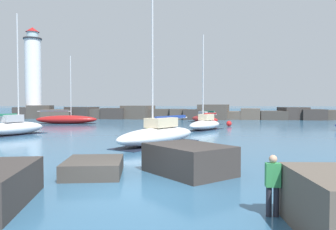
{
  "coord_description": "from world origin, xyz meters",
  "views": [
    {
      "loc": [
        2.27,
        -10.37,
        2.84
      ],
      "look_at": [
        -2.64,
        33.73,
        1.23
      ],
      "focal_mm": 35.0,
      "sensor_mm": 36.0,
      "label": 1
    }
  ],
  "objects_px": {
    "sailboat_moored_6": "(205,124)",
    "mooring_buoy_orange_near": "(229,124)",
    "sailboat_moored_0": "(158,134)",
    "sailboat_moored_4": "(204,119)",
    "lighthouse": "(33,78)",
    "person_on_rocks": "(273,183)",
    "sailboat_moored_3": "(66,119)",
    "mooring_buoy_far_side": "(147,126)",
    "sailboat_moored_2": "(14,127)"
  },
  "relations": [
    {
      "from": "mooring_buoy_orange_near",
      "to": "mooring_buoy_far_side",
      "type": "xyz_separation_m",
      "value": [
        -9.32,
        -4.99,
        0.02
      ]
    },
    {
      "from": "sailboat_moored_4",
      "to": "lighthouse",
      "type": "bearing_deg",
      "value": 159.64
    },
    {
      "from": "sailboat_moored_2",
      "to": "sailboat_moored_3",
      "type": "height_order",
      "value": "sailboat_moored_2"
    },
    {
      "from": "mooring_buoy_orange_near",
      "to": "person_on_rocks",
      "type": "relative_size",
      "value": 0.55
    },
    {
      "from": "sailboat_moored_0",
      "to": "mooring_buoy_far_side",
      "type": "height_order",
      "value": "sailboat_moored_0"
    },
    {
      "from": "sailboat_moored_0",
      "to": "sailboat_moored_4",
      "type": "bearing_deg",
      "value": 82.86
    },
    {
      "from": "sailboat_moored_3",
      "to": "person_on_rocks",
      "type": "bearing_deg",
      "value": -59.38
    },
    {
      "from": "sailboat_moored_3",
      "to": "sailboat_moored_4",
      "type": "bearing_deg",
      "value": 12.56
    },
    {
      "from": "sailboat_moored_0",
      "to": "sailboat_moored_3",
      "type": "height_order",
      "value": "sailboat_moored_0"
    },
    {
      "from": "mooring_buoy_far_side",
      "to": "mooring_buoy_orange_near",
      "type": "bearing_deg",
      "value": 28.16
    },
    {
      "from": "sailboat_moored_3",
      "to": "mooring_buoy_orange_near",
      "type": "xyz_separation_m",
      "value": [
        21.88,
        -2.43,
        -0.28
      ]
    },
    {
      "from": "sailboat_moored_2",
      "to": "sailboat_moored_6",
      "type": "bearing_deg",
      "value": 24.0
    },
    {
      "from": "lighthouse",
      "to": "sailboat_moored_4",
      "type": "distance_m",
      "value": 35.4
    },
    {
      "from": "sailboat_moored_2",
      "to": "sailboat_moored_3",
      "type": "xyz_separation_m",
      "value": [
        -2.05,
        15.78,
        -0.09
      ]
    },
    {
      "from": "sailboat_moored_6",
      "to": "person_on_rocks",
      "type": "relative_size",
      "value": 6.43
    },
    {
      "from": "sailboat_moored_6",
      "to": "person_on_rocks",
      "type": "distance_m",
      "value": 26.56
    },
    {
      "from": "sailboat_moored_6",
      "to": "mooring_buoy_orange_near",
      "type": "bearing_deg",
      "value": 63.27
    },
    {
      "from": "sailboat_moored_4",
      "to": "mooring_buoy_far_side",
      "type": "height_order",
      "value": "sailboat_moored_4"
    },
    {
      "from": "sailboat_moored_3",
      "to": "sailboat_moored_4",
      "type": "relative_size",
      "value": 1.0
    },
    {
      "from": "sailboat_moored_3",
      "to": "sailboat_moored_0",
      "type": "bearing_deg",
      "value": -53.03
    },
    {
      "from": "person_on_rocks",
      "to": "lighthouse",
      "type": "bearing_deg",
      "value": 123.85
    },
    {
      "from": "sailboat_moored_0",
      "to": "sailboat_moored_4",
      "type": "relative_size",
      "value": 1.15
    },
    {
      "from": "sailboat_moored_4",
      "to": "sailboat_moored_2",
      "type": "bearing_deg",
      "value": -130.07
    },
    {
      "from": "sailboat_moored_6",
      "to": "person_on_rocks",
      "type": "bearing_deg",
      "value": -86.49
    },
    {
      "from": "person_on_rocks",
      "to": "sailboat_moored_6",
      "type": "bearing_deg",
      "value": 93.51
    },
    {
      "from": "sailboat_moored_6",
      "to": "sailboat_moored_0",
      "type": "bearing_deg",
      "value": -104.34
    },
    {
      "from": "sailboat_moored_6",
      "to": "person_on_rocks",
      "type": "height_order",
      "value": "sailboat_moored_6"
    },
    {
      "from": "mooring_buoy_orange_near",
      "to": "sailboat_moored_0",
      "type": "bearing_deg",
      "value": -108.47
    },
    {
      "from": "sailboat_moored_4",
      "to": "mooring_buoy_orange_near",
      "type": "distance_m",
      "value": 7.3
    },
    {
      "from": "sailboat_moored_6",
      "to": "sailboat_moored_4",
      "type": "bearing_deg",
      "value": 90.39
    },
    {
      "from": "sailboat_moored_2",
      "to": "sailboat_moored_3",
      "type": "bearing_deg",
      "value": 97.4
    },
    {
      "from": "sailboat_moored_2",
      "to": "person_on_rocks",
      "type": "distance_m",
      "value": 26.52
    },
    {
      "from": "lighthouse",
      "to": "mooring_buoy_orange_near",
      "type": "relative_size",
      "value": 20.19
    },
    {
      "from": "sailboat_moored_2",
      "to": "sailboat_moored_4",
      "type": "height_order",
      "value": "sailboat_moored_2"
    },
    {
      "from": "lighthouse",
      "to": "sailboat_moored_3",
      "type": "height_order",
      "value": "lighthouse"
    },
    {
      "from": "sailboat_moored_6",
      "to": "mooring_buoy_orange_near",
      "type": "xyz_separation_m",
      "value": [
        2.93,
        5.83,
        -0.31
      ]
    },
    {
      "from": "sailboat_moored_3",
      "to": "sailboat_moored_2",
      "type": "bearing_deg",
      "value": -82.6
    },
    {
      "from": "sailboat_moored_0",
      "to": "sailboat_moored_4",
      "type": "height_order",
      "value": "sailboat_moored_0"
    },
    {
      "from": "mooring_buoy_far_side",
      "to": "sailboat_moored_3",
      "type": "bearing_deg",
      "value": 149.42
    },
    {
      "from": "mooring_buoy_far_side",
      "to": "person_on_rocks",
      "type": "relative_size",
      "value": 0.57
    },
    {
      "from": "lighthouse",
      "to": "person_on_rocks",
      "type": "height_order",
      "value": "lighthouse"
    },
    {
      "from": "sailboat_moored_2",
      "to": "mooring_buoy_far_side",
      "type": "relative_size",
      "value": 12.23
    },
    {
      "from": "lighthouse",
      "to": "sailboat_moored_3",
      "type": "distance_m",
      "value": 22.39
    },
    {
      "from": "lighthouse",
      "to": "person_on_rocks",
      "type": "relative_size",
      "value": 11.14
    },
    {
      "from": "sailboat_moored_2",
      "to": "person_on_rocks",
      "type": "xyz_separation_m",
      "value": [
        18.52,
        -18.98,
        0.15
      ]
    },
    {
      "from": "sailboat_moored_3",
      "to": "sailboat_moored_4",
      "type": "xyz_separation_m",
      "value": [
        18.87,
        4.2,
        0.0
      ]
    },
    {
      "from": "sailboat_moored_0",
      "to": "sailboat_moored_3",
      "type": "xyz_separation_m",
      "value": [
        -15.72,
        20.88,
        -0.08
      ]
    },
    {
      "from": "lighthouse",
      "to": "person_on_rocks",
      "type": "xyz_separation_m",
      "value": [
        34.23,
        -51.04,
        -6.81
      ]
    },
    {
      "from": "sailboat_moored_2",
      "to": "mooring_buoy_far_side",
      "type": "xyz_separation_m",
      "value": [
        10.51,
        8.36,
        -0.36
      ]
    },
    {
      "from": "person_on_rocks",
      "to": "sailboat_moored_2",
      "type": "bearing_deg",
      "value": 134.3
    }
  ]
}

